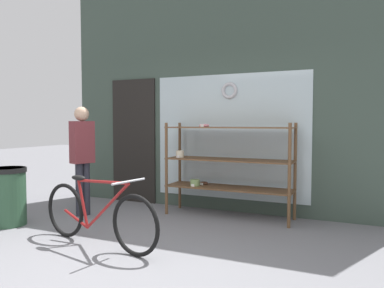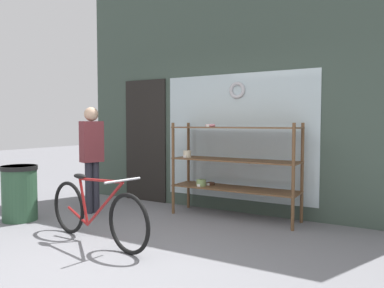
# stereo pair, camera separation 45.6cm
# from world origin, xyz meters

# --- Properties ---
(ground_plane) EXTENTS (30.00, 30.00, 0.00)m
(ground_plane) POSITION_xyz_m (0.00, 0.00, 0.00)
(ground_plane) COLOR slate
(storefront_facade) EXTENTS (5.32, 0.13, 3.72)m
(storefront_facade) POSITION_xyz_m (-0.04, 2.63, 1.80)
(storefront_facade) COLOR #3D4C42
(storefront_facade) RESTS_ON ground_plane
(display_case) EXTENTS (1.84, 0.49, 1.36)m
(display_case) POSITION_xyz_m (0.26, 2.25, 0.81)
(display_case) COLOR brown
(display_case) RESTS_ON ground_plane
(bicycle) EXTENTS (1.76, 0.50, 0.77)m
(bicycle) POSITION_xyz_m (-0.60, 0.44, 0.35)
(bicycle) COLOR black
(bicycle) RESTS_ON ground_plane
(pedestrian) EXTENTS (0.28, 0.36, 1.60)m
(pedestrian) POSITION_xyz_m (-1.68, 1.45, 0.93)
(pedestrian) COLOR #282833
(pedestrian) RESTS_ON ground_plane
(trash_bin) EXTENTS (0.49, 0.49, 0.77)m
(trash_bin) POSITION_xyz_m (-2.23, 0.62, 0.41)
(trash_bin) COLOR #2D5138
(trash_bin) RESTS_ON ground_plane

